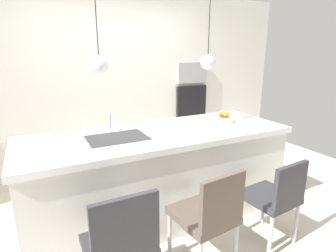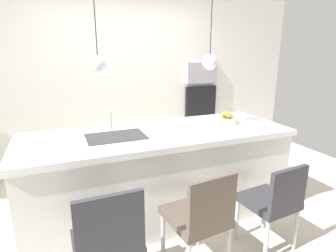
% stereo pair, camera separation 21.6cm
% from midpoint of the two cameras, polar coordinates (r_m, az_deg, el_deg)
% --- Properties ---
extents(floor, '(6.60, 6.60, 0.00)m').
position_cam_midpoint_polar(floor, '(3.19, 0.29, -17.73)').
color(floor, beige).
rests_on(floor, ground).
extents(back_wall, '(6.00, 0.10, 2.60)m').
position_cam_midpoint_polar(back_wall, '(4.27, -8.28, 9.21)').
color(back_wall, silver).
rests_on(back_wall, ground).
extents(kitchen_island, '(2.72, 0.96, 0.95)m').
position_cam_midpoint_polar(kitchen_island, '(2.96, 0.31, -9.98)').
color(kitchen_island, white).
rests_on(kitchen_island, ground).
extents(sink_basin, '(0.56, 0.40, 0.02)m').
position_cam_midpoint_polar(sink_basin, '(2.67, -8.43, -2.29)').
color(sink_basin, '#2D2D30').
rests_on(sink_basin, kitchen_island).
extents(faucet, '(0.02, 0.17, 0.22)m').
position_cam_midpoint_polar(faucet, '(2.83, -9.59, 1.78)').
color(faucet, silver).
rests_on(faucet, kitchen_island).
extents(fruit_bowl, '(0.27, 0.27, 0.16)m').
position_cam_midpoint_polar(fruit_bowl, '(3.21, 13.81, 1.43)').
color(fruit_bowl, beige).
rests_on(fruit_bowl, kitchen_island).
extents(microwave, '(0.54, 0.08, 0.34)m').
position_cam_midpoint_polar(microwave, '(4.71, 8.23, 10.86)').
color(microwave, '#9E9EA3').
rests_on(microwave, back_wall).
extents(oven, '(0.56, 0.08, 0.56)m').
position_cam_midpoint_polar(oven, '(4.77, 8.00, 4.87)').
color(oven, black).
rests_on(oven, back_wall).
extents(chair_near, '(0.47, 0.43, 0.90)m').
position_cam_midpoint_polar(chair_near, '(2.03, -9.09, -22.41)').
color(chair_near, '#333338').
rests_on(chair_near, ground).
extents(chair_middle, '(0.47, 0.51, 0.90)m').
position_cam_midpoint_polar(chair_middle, '(2.25, 9.50, -17.96)').
color(chair_middle, brown).
rests_on(chair_middle, ground).
extents(chair_far, '(0.45, 0.46, 0.83)m').
position_cam_midpoint_polar(chair_far, '(2.68, 23.26, -14.05)').
color(chair_far, '#333338').
rests_on(chair_far, ground).
extents(pendant_light_left, '(0.15, 0.15, 0.75)m').
position_cam_midpoint_polar(pendant_light_left, '(2.52, -11.91, 12.53)').
color(pendant_light_left, silver).
extents(pendant_light_right, '(0.15, 0.15, 0.75)m').
position_cam_midpoint_polar(pendant_light_right, '(2.94, 10.82, 12.93)').
color(pendant_light_right, silver).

